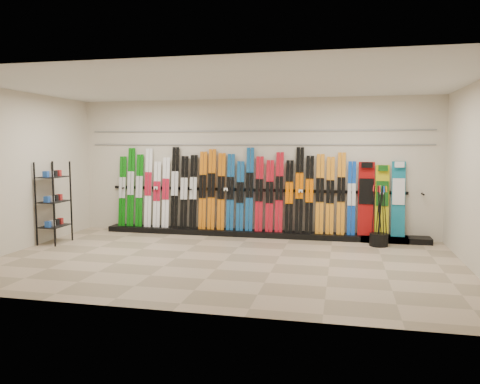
# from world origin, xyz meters

# --- Properties ---
(floor) EXTENTS (8.00, 8.00, 0.00)m
(floor) POSITION_xyz_m (0.00, 0.00, 0.00)
(floor) COLOR gray
(floor) RESTS_ON ground
(back_wall) EXTENTS (8.00, 0.00, 8.00)m
(back_wall) POSITION_xyz_m (0.00, 2.50, 1.50)
(back_wall) COLOR beige
(back_wall) RESTS_ON floor
(left_wall) EXTENTS (0.00, 5.00, 5.00)m
(left_wall) POSITION_xyz_m (-4.00, 0.00, 1.50)
(left_wall) COLOR beige
(left_wall) RESTS_ON floor
(ceiling) EXTENTS (8.00, 8.00, 0.00)m
(ceiling) POSITION_xyz_m (0.00, 0.00, 3.00)
(ceiling) COLOR silver
(ceiling) RESTS_ON back_wall
(ski_rack_base) EXTENTS (8.00, 0.40, 0.12)m
(ski_rack_base) POSITION_xyz_m (0.22, 2.28, 0.06)
(ski_rack_base) COLOR black
(ski_rack_base) RESTS_ON floor
(skis) EXTENTS (5.37, 0.22, 1.83)m
(skis) POSITION_xyz_m (-0.46, 2.33, 0.96)
(skis) COLOR #0B6C0B
(skis) RESTS_ON ski_rack_base
(snowboards) EXTENTS (0.94, 0.24, 1.54)m
(snowboards) POSITION_xyz_m (2.75, 2.36, 0.87)
(snowboards) COLOR #990C0C
(snowboards) RESTS_ON ski_rack_base
(accessory_rack) EXTENTS (0.40, 0.60, 1.66)m
(accessory_rack) POSITION_xyz_m (-3.75, 0.71, 0.83)
(accessory_rack) COLOR black
(accessory_rack) RESTS_ON floor
(pole_bin) EXTENTS (0.36, 0.36, 0.25)m
(pole_bin) POSITION_xyz_m (2.69, 1.83, 0.12)
(pole_bin) COLOR black
(pole_bin) RESTS_ON floor
(ski_poles) EXTENTS (0.31, 0.28, 1.18)m
(ski_poles) POSITION_xyz_m (2.69, 1.80, 0.61)
(ski_poles) COLOR black
(ski_poles) RESTS_ON pole_bin
(slatwall_rail_0) EXTENTS (7.60, 0.02, 0.03)m
(slatwall_rail_0) POSITION_xyz_m (0.00, 2.48, 2.00)
(slatwall_rail_0) COLOR gray
(slatwall_rail_0) RESTS_ON back_wall
(slatwall_rail_1) EXTENTS (7.60, 0.02, 0.03)m
(slatwall_rail_1) POSITION_xyz_m (0.00, 2.48, 2.30)
(slatwall_rail_1) COLOR gray
(slatwall_rail_1) RESTS_ON back_wall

